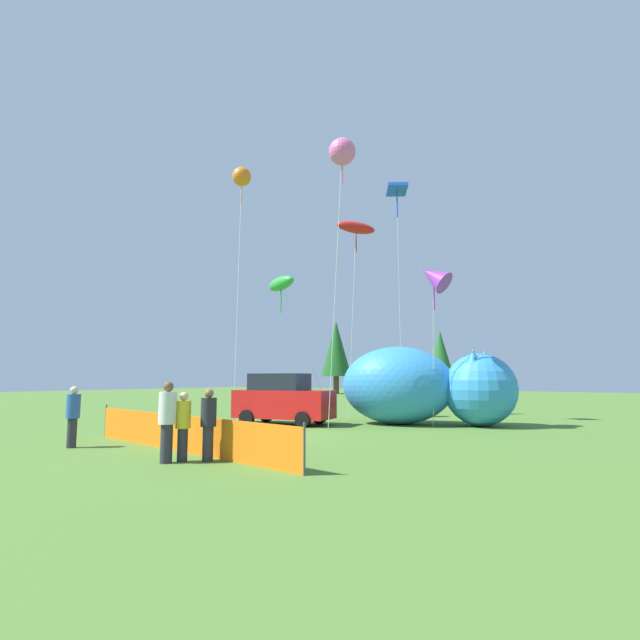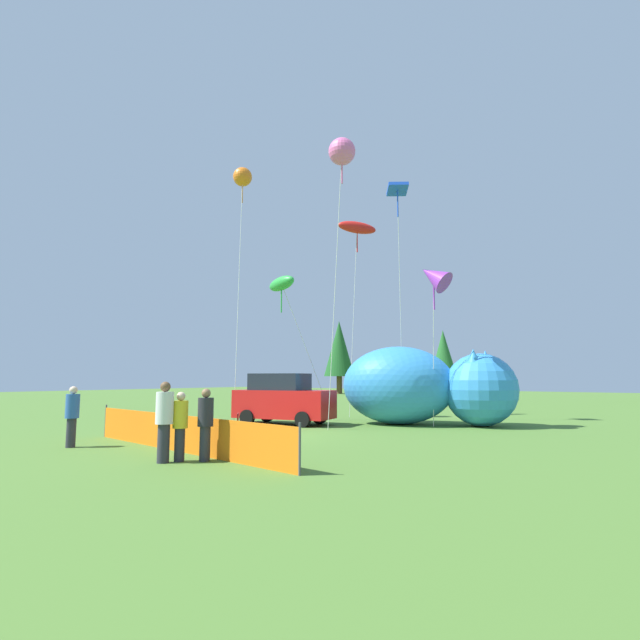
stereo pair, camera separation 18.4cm
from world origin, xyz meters
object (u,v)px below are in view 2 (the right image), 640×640
parked_car (283,399)px  inflatable_cat (423,388)px  kite_orange_flower (243,178)px  kite_pink_octopus (342,152)px  spectator_in_yellow_shirt (164,418)px  kite_purple_delta (433,276)px  spectator_in_grey_shirt (205,421)px  folding_chair (243,427)px  kite_red_lizard (357,228)px  kite_blue_box (398,194)px  spectator_in_white_shirt (72,414)px  spectator_in_green_shirt (180,423)px  kite_green_fish (282,284)px

parked_car → inflatable_cat: bearing=21.5°
kite_orange_flower → kite_pink_octopus: bearing=-9.0°
spectator_in_yellow_shirt → kite_purple_delta: (2.05, 10.57, 4.77)m
kite_orange_flower → inflatable_cat: bearing=16.1°
parked_car → inflatable_cat: 5.70m
spectator_in_grey_shirt → parked_car: bearing=118.9°
inflatable_cat → kite_purple_delta: bearing=-67.5°
folding_chair → inflatable_cat: 8.90m
kite_red_lizard → kite_blue_box: bearing=-27.1°
kite_purple_delta → kite_red_lizard: (-5.65, 3.60, 3.81)m
inflatable_cat → kite_pink_octopus: 9.93m
spectator_in_grey_shirt → kite_orange_flower: 15.77m
inflatable_cat → kite_purple_delta: 4.58m
kite_orange_flower → kite_blue_box: kite_orange_flower is taller
inflatable_cat → spectator_in_white_shirt: size_ratio=4.30×
folding_chair → spectator_in_grey_shirt: 2.57m
kite_purple_delta → kite_red_lizard: bearing=147.5°
folding_chair → kite_orange_flower: bearing=92.4°
kite_orange_flower → kite_pink_octopus: size_ratio=1.07×
spectator_in_green_shirt → kite_green_fish: bearing=117.7°
parked_car → kite_orange_flower: size_ratio=0.35×
spectator_in_green_shirt → kite_pink_octopus: kite_pink_octopus is taller
folding_chair → kite_blue_box: (0.09, 9.52, 9.64)m
kite_pink_octopus → kite_purple_delta: bearing=39.0°
spectator_in_green_shirt → kite_red_lizard: (-3.74, 13.83, 8.71)m
kite_orange_flower → kite_pink_octopus: (6.48, -1.03, -0.88)m
spectator_in_grey_shirt → spectator_in_green_shirt: bearing=-140.3°
spectator_in_grey_shirt → kite_orange_flower: (-7.74, 8.69, 10.65)m
spectator_in_yellow_shirt → spectator_in_grey_shirt: bearing=50.8°
kite_pink_octopus → parked_car: bearing=175.6°
kite_red_lizard → kite_pink_octopus: bearing=-63.2°
inflatable_cat → kite_orange_flower: (-8.11, -2.34, 10.08)m
parked_car → kite_green_fish: 5.16m
spectator_in_yellow_shirt → kite_pink_octopus: kite_pink_octopus is taller
kite_blue_box → kite_pink_octopus: bearing=-93.6°
folding_chair → kite_purple_delta: 9.54m
spectator_in_green_shirt → kite_red_lizard: size_ratio=0.16×
kite_green_fish → spectator_in_white_shirt: bearing=-87.0°
spectator_in_green_shirt → kite_orange_flower: bearing=128.9°
kite_orange_flower → kite_purple_delta: (9.21, 1.18, -5.79)m
inflatable_cat → spectator_in_grey_shirt: bearing=-112.6°
parked_car → spectator_in_green_shirt: parked_car is taller
spectator_in_green_shirt → kite_purple_delta: size_ratio=0.24×
kite_green_fish → kite_orange_flower: bearing=-179.1°
kite_purple_delta → kite_green_fish: kite_purple_delta is taller
spectator_in_yellow_shirt → spectator_in_green_shirt: bearing=68.3°
kite_orange_flower → spectator_in_yellow_shirt: bearing=-52.7°
spectator_in_green_shirt → kite_pink_octopus: 12.70m
parked_car → kite_blue_box: 10.52m
folding_chair → kite_red_lizard: 14.69m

